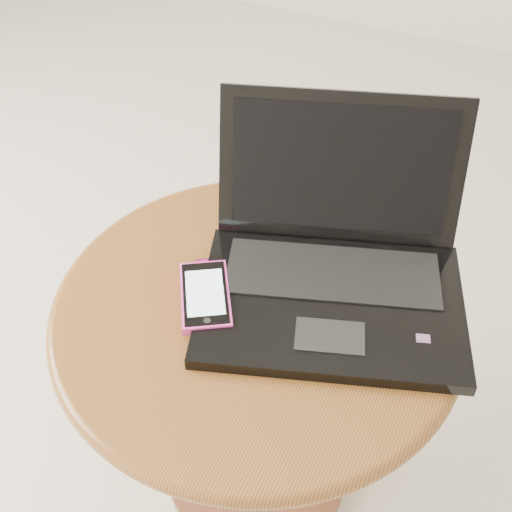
% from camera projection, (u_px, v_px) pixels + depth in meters
% --- Properties ---
extents(table, '(0.59, 0.59, 0.47)m').
position_uv_depth(table, '(257.00, 348.00, 1.02)').
color(table, brown).
rests_on(table, ground).
extents(laptop, '(0.45, 0.42, 0.23)m').
position_uv_depth(laptop, '(334.00, 263.00, 0.95)').
color(laptop, black).
rests_on(laptop, table).
extents(phone_black, '(0.10, 0.12, 0.01)m').
position_uv_depth(phone_black, '(217.00, 284.00, 0.97)').
color(phone_black, black).
rests_on(phone_black, table).
extents(phone_pink, '(0.12, 0.14, 0.02)m').
position_uv_depth(phone_pink, '(205.00, 296.00, 0.94)').
color(phone_pink, '#FE40B6').
rests_on(phone_pink, phone_black).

